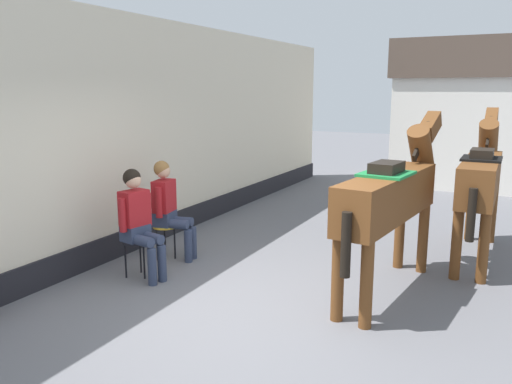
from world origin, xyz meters
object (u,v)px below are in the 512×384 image
at_px(seated_visitor_far, 169,205).
at_px(saddled_horse_far, 481,176).
at_px(seated_visitor_near, 138,218).
at_px(saddled_horse_near, 392,195).

height_order(seated_visitor_far, saddled_horse_far, saddled_horse_far).
height_order(seated_visitor_near, saddled_horse_far, saddled_horse_far).
bearing_deg(saddled_horse_near, seated_visitor_far, -175.66).
distance_m(seated_visitor_near, saddled_horse_far, 4.70).
relative_size(seated_visitor_near, saddled_horse_near, 0.46).
xyz_separation_m(saddled_horse_near, saddled_horse_far, (0.83, 1.83, 0.00)).
height_order(saddled_horse_near, saddled_horse_far, same).
xyz_separation_m(seated_visitor_near, saddled_horse_near, (2.89, 1.02, 0.38)).
relative_size(seated_visitor_far, saddled_horse_near, 0.46).
relative_size(seated_visitor_near, saddled_horse_far, 0.46).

